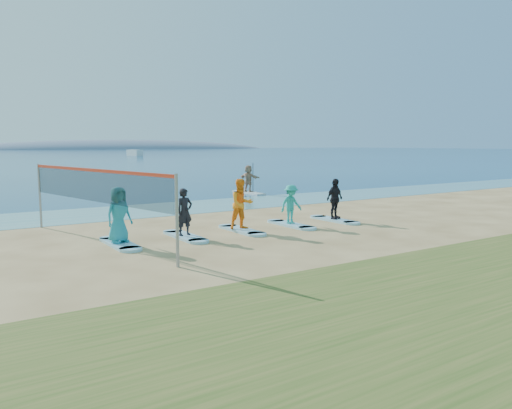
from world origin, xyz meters
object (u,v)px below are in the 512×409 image
volleyball_net (94,186)px  paddleboarder (249,178)px  boat_offshore_b (135,156)px  student_1 (185,212)px  paddleboard (249,193)px  surfboard_1 (185,236)px  student_2 (241,204)px  student_4 (335,199)px  surfboard_2 (242,230)px  surfboard_0 (120,244)px  student_0 (119,215)px  surfboard_4 (334,220)px  student_3 (291,204)px  surfboard_3 (291,225)px

volleyball_net → paddleboarder: size_ratio=5.07×
boat_offshore_b → volleyball_net: bearing=-118.6°
volleyball_net → student_1: 3.12m
paddleboard → student_1: bearing=-131.8°
surfboard_1 → student_2: bearing=0.0°
surfboard_1 → student_4: student_4 is taller
paddleboard → surfboard_2: bearing=-124.7°
surfboard_0 → volleyball_net: bearing=128.6°
student_0 → student_2: size_ratio=0.96×
surfboard_0 → student_0: bearing=0.0°
volleyball_net → student_1: size_ratio=5.40×
surfboard_1 → surfboard_4: (6.98, 0.00, 0.00)m
volleyball_net → surfboard_1: volleyball_net is taller
volleyball_net → surfboard_0: size_ratio=4.05×
surfboard_1 → student_1: student_1 is taller
student_0 → student_3: (6.98, 0.00, -0.13)m
surfboard_0 → surfboard_2: bearing=0.0°
paddleboard → surfboard_0: paddleboard is taller
surfboard_0 → student_0: (0.00, 0.00, 0.95)m
volleyball_net → paddleboard: size_ratio=2.97×
surfboard_3 → student_3: (0.00, 0.00, 0.83)m
volleyball_net → student_1: (2.88, -0.69, -0.99)m
student_0 → surfboard_2: bearing=-16.5°
student_0 → surfboard_2: student_0 is taller
student_0 → surfboard_1: size_ratio=0.83×
student_2 → paddleboarder: bearing=62.7°
paddleboard → boat_offshore_b: bearing=73.0°
surfboard_2 → surfboard_0: bearing=180.0°
volleyball_net → student_1: bearing=-13.5°
student_3 → student_0: bearing=177.6°
surfboard_1 → student_2: (2.33, 0.00, 0.99)m
volleyball_net → surfboard_2: bearing=-7.5°
paddleboard → paddleboarder: size_ratio=1.71×
student_4 → surfboard_3: bearing=168.1°
boat_offshore_b → student_3: 121.38m
volleyball_net → surfboard_4: volleyball_net is taller
student_1 → surfboard_0: bearing=172.8°
student_0 → student_3: size_ratio=1.16×
surfboard_4 → student_1: bearing=180.0°
surfboard_3 → student_0: bearing=180.0°
student_0 → student_1: (2.33, 0.00, -0.08)m
paddleboarder → surfboard_1: bearing=123.4°
surfboard_3 → surfboard_0: bearing=180.0°
paddleboarder → student_0: size_ratio=0.97×
surfboard_3 → student_3: size_ratio=1.41×
paddleboard → surfboard_3: size_ratio=1.36×
surfboard_4 → paddleboarder: bearing=74.8°
paddleboarder → student_2: (-7.90, -11.93, 0.04)m
volleyball_net → student_0: size_ratio=4.90×
surfboard_0 → surfboard_1: size_ratio=1.00×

